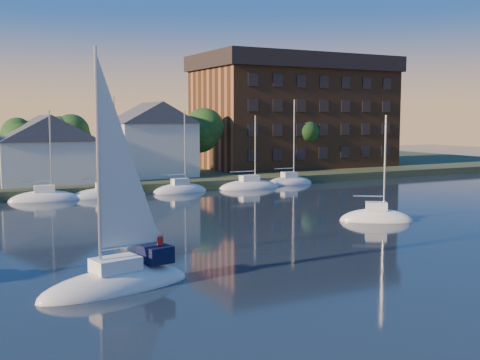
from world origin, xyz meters
TOP-DOWN VIEW (x-y plane):
  - ground at (0.00, 0.00)m, footprint 260.00×260.00m
  - shoreline_land at (0.00, 75.00)m, footprint 160.00×50.00m
  - wooden_dock at (0.00, 52.00)m, footprint 120.00×3.00m
  - clubhouse_centre at (-6.00, 57.00)m, footprint 11.55×8.40m
  - clubhouse_east at (8.00, 59.00)m, footprint 10.50×8.40m
  - condo_block at (34.00, 64.95)m, footprint 31.00×17.00m
  - tree_line at (2.00, 63.00)m, footprint 93.40×5.40m
  - moored_fleet at (-8.00, 49.00)m, footprint 71.50×2.40m
  - hero_sailboat at (-10.20, 12.81)m, footprint 8.80×4.37m
  - drifting_sailboat_right at (14.88, 22.40)m, footprint 6.25×5.12m

SIDE VIEW (x-z plane):
  - ground at x=0.00m, z-range 0.00..0.00m
  - shoreline_land at x=0.00m, z-range -1.00..1.00m
  - wooden_dock at x=0.00m, z-range -0.50..0.50m
  - drifting_sailboat_right at x=14.88m, z-range -4.93..5.13m
  - moored_fleet at x=-8.00m, z-range -5.93..6.12m
  - hero_sailboat at x=-10.20m, z-range -6.08..7.21m
  - clubhouse_centre at x=-6.00m, z-range 1.09..9.17m
  - clubhouse_east at x=8.00m, z-range 1.10..10.90m
  - tree_line at x=2.00m, z-range 2.73..11.63m
  - condo_block at x=34.00m, z-range 1.09..18.49m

